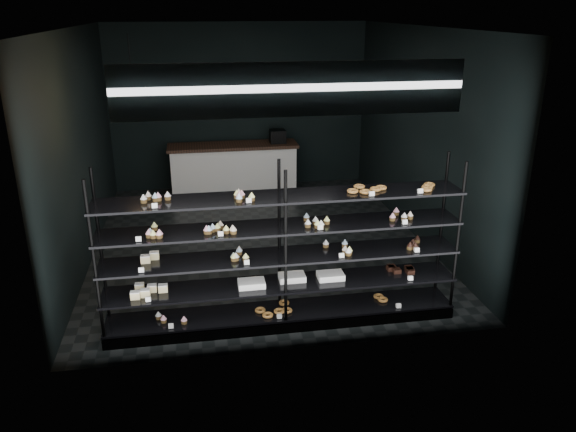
{
  "coord_description": "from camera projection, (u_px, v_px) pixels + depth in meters",
  "views": [
    {
      "loc": [
        -0.93,
        -8.09,
        3.47
      ],
      "look_at": [
        0.13,
        -1.9,
        1.12
      ],
      "focal_mm": 35.0,
      "sensor_mm": 36.0,
      "label": 1
    }
  ],
  "objects": [
    {
      "name": "pendant_lamp",
      "position": [
        133.0,
        97.0,
        6.69
      ],
      "size": [
        0.29,
        0.29,
        0.87
      ],
      "color": "black",
      "rests_on": "room"
    },
    {
      "name": "signage",
      "position": [
        293.0,
        89.0,
        5.16
      ],
      "size": [
        3.3,
        0.05,
        0.5
      ],
      "color": "#0C0F3C",
      "rests_on": "room"
    },
    {
      "name": "service_counter",
      "position": [
        234.0,
        168.0,
        10.93
      ],
      "size": [
        2.48,
        0.65,
        1.23
      ],
      "color": "silver",
      "rests_on": "room"
    },
    {
      "name": "room",
      "position": [
        258.0,
        141.0,
        8.27
      ],
      "size": [
        5.01,
        6.01,
        3.2
      ],
      "color": "black",
      "rests_on": "ground"
    },
    {
      "name": "display_shelf",
      "position": [
        280.0,
        274.0,
        6.34
      ],
      "size": [
        4.0,
        0.5,
        1.91
      ],
      "color": "black",
      "rests_on": "room"
    }
  ]
}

